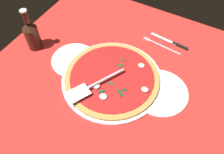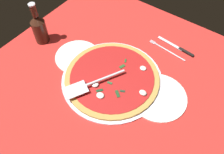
% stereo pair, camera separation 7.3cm
% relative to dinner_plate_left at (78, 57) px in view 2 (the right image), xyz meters
% --- Properties ---
extents(ground_plane, '(1.13, 1.13, 0.01)m').
position_rel_dinner_plate_left_xyz_m(ground_plane, '(0.22, -0.02, -0.01)').
color(ground_plane, red).
extents(checker_pattern, '(1.13, 1.13, 0.00)m').
position_rel_dinner_plate_left_xyz_m(checker_pattern, '(0.22, -0.02, -0.01)').
color(checker_pattern, silver).
rests_on(checker_pattern, ground_plane).
extents(pizza_pan, '(0.44, 0.44, 0.01)m').
position_rel_dinner_plate_left_xyz_m(pizza_pan, '(0.21, -0.01, 0.00)').
color(pizza_pan, silver).
rests_on(pizza_pan, ground_plane).
extents(dinner_plate_left, '(0.21, 0.21, 0.01)m').
position_rel_dinner_plate_left_xyz_m(dinner_plate_left, '(0.00, 0.00, 0.00)').
color(dinner_plate_left, white).
rests_on(dinner_plate_left, ground_plane).
extents(dinner_plate_right, '(0.24, 0.24, 0.01)m').
position_rel_dinner_plate_left_xyz_m(dinner_plate_right, '(0.42, 0.03, 0.00)').
color(dinner_plate_right, white).
rests_on(dinner_plate_right, ground_plane).
extents(pizza, '(0.41, 0.41, 0.03)m').
position_rel_dinner_plate_left_xyz_m(pizza, '(0.21, -0.01, 0.01)').
color(pizza, '#B99044').
rests_on(pizza, pizza_pan).
extents(pizza_server, '(0.16, 0.26, 0.01)m').
position_rel_dinner_plate_left_xyz_m(pizza_server, '(0.17, -0.10, 0.04)').
color(pizza_server, silver).
rests_on(pizza_server, pizza).
extents(place_setting_far, '(0.22, 0.13, 0.01)m').
position_rel_dinner_plate_left_xyz_m(place_setting_far, '(0.34, 0.31, -0.00)').
color(place_setting_far, white).
rests_on(place_setting_far, ground_plane).
extents(beer_bottle, '(0.07, 0.07, 0.22)m').
position_rel_dinner_plate_left_xyz_m(beer_bottle, '(-0.21, -0.02, 0.08)').
color(beer_bottle, '#381D13').
rests_on(beer_bottle, ground_plane).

